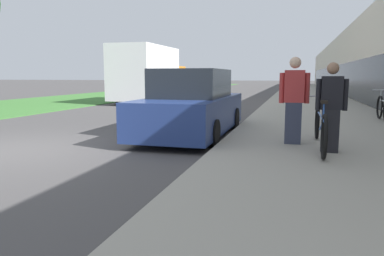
% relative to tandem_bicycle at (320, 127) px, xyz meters
% --- Properties ---
extents(ground_plane, '(220.00, 220.00, 0.00)m').
position_rel_tandem_bicycle_xyz_m(ground_plane, '(-5.90, -1.23, -0.54)').
color(ground_plane, '#474444').
extents(sidewalk_slab, '(4.67, 70.00, 0.14)m').
position_rel_tandem_bicycle_xyz_m(sidewalk_slab, '(0.37, 19.77, -0.47)').
color(sidewalk_slab, gray).
rests_on(sidewalk_slab, ground).
extents(lawn_strip, '(7.35, 70.00, 0.03)m').
position_rel_tandem_bicycle_xyz_m(lawn_strip, '(-13.91, 23.77, -0.53)').
color(lawn_strip, '#3D7533').
rests_on(lawn_strip, ground).
extents(tandem_bicycle, '(0.52, 2.87, 0.95)m').
position_rel_tandem_bicycle_xyz_m(tandem_bicycle, '(0.00, 0.00, 0.00)').
color(tandem_bicycle, black).
rests_on(tandem_bicycle, sidewalk_slab).
extents(person_rider, '(0.54, 0.21, 1.60)m').
position_rel_tandem_bicycle_xyz_m(person_rider, '(0.14, -0.37, 0.40)').
color(person_rider, black).
rests_on(person_rider, sidewalk_slab).
extents(person_bystander, '(0.59, 0.23, 1.73)m').
position_rel_tandem_bicycle_xyz_m(person_bystander, '(-0.50, 0.35, 0.47)').
color(person_bystander, '#33384C').
rests_on(person_bystander, sidewalk_slab).
extents(cruiser_bike_nearest, '(0.52, 1.70, 0.94)m').
position_rel_tandem_bicycle_xyz_m(cruiser_bike_nearest, '(2.13, 5.14, -0.01)').
color(cruiser_bike_nearest, black).
rests_on(cruiser_bike_nearest, sidewalk_slab).
extents(parked_sedan_curbside, '(1.90, 4.72, 1.66)m').
position_rel_tandem_bicycle_xyz_m(parked_sedan_curbside, '(-2.97, 1.63, 0.21)').
color(parked_sedan_curbside, navy).
rests_on(parked_sedan_curbside, ground).
extents(moving_truck, '(2.34, 6.88, 3.09)m').
position_rel_tandem_bicycle_xyz_m(moving_truck, '(-8.49, 12.55, 1.01)').
color(moving_truck, orange).
rests_on(moving_truck, ground).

